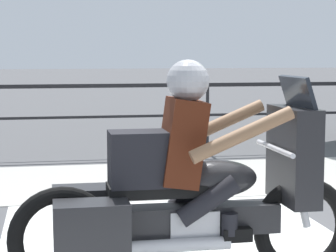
% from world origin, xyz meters
% --- Properties ---
extents(sidewalk_band, '(44.00, 2.40, 0.01)m').
position_xyz_m(sidewalk_band, '(0.00, 3.40, 0.01)').
color(sidewalk_band, '#A8A59E').
rests_on(sidewalk_band, ground).
extents(fence_railing, '(36.00, 0.05, 1.13)m').
position_xyz_m(fence_railing, '(0.00, 5.36, 0.89)').
color(fence_railing, black).
rests_on(fence_railing, ground).
extents(motorcycle, '(2.43, 0.76, 1.57)m').
position_xyz_m(motorcycle, '(-1.56, -0.40, 0.69)').
color(motorcycle, black).
rests_on(motorcycle, ground).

